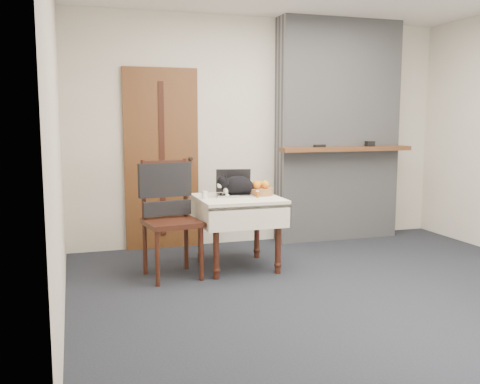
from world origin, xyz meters
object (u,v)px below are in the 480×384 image
object	(u,v)px
pill_bottle	(257,194)
cat	(238,186)
side_table	(238,208)
chair	(168,202)
cream_jar	(205,195)
door	(162,159)
fruit_basket	(261,189)
laptop	(234,189)

from	to	relation	value
pill_bottle	cat	bearing A→B (deg)	134.16
side_table	chair	world-z (taller)	chair
chair	cat	bearing A→B (deg)	-1.74
cream_jar	pill_bottle	distance (m)	0.50
pill_bottle	chair	size ratio (longest dim) A/B	0.06
door	fruit_basket	bearing A→B (deg)	-50.88
chair	fruit_basket	bearing A→B (deg)	-3.09
cream_jar	laptop	bearing A→B (deg)	16.49
door	chair	world-z (taller)	door
laptop	fruit_basket	distance (m)	0.26
cream_jar	side_table	bearing A→B (deg)	-1.34
door	pill_bottle	world-z (taller)	door
fruit_basket	cream_jar	bearing A→B (deg)	-175.45
fruit_basket	pill_bottle	bearing A→B (deg)	-119.19
fruit_basket	chair	size ratio (longest dim) A/B	0.23
laptop	cream_jar	xyz separation A→B (m)	(-0.32, -0.09, -0.03)
laptop	chair	size ratio (longest dim) A/B	0.37
door	chair	xyz separation A→B (m)	(-0.12, -1.07, -0.32)
cat	fruit_basket	distance (m)	0.24
side_table	pill_bottle	bearing A→B (deg)	-31.44
laptop	chair	world-z (taller)	chair
cat	pill_bottle	world-z (taller)	cat
chair	cream_jar	bearing A→B (deg)	-3.17
side_table	pill_bottle	world-z (taller)	pill_bottle
side_table	cream_jar	bearing A→B (deg)	178.66
cream_jar	chair	world-z (taller)	chair
laptop	fruit_basket	xyz separation A→B (m)	(0.26, -0.05, -0.01)
laptop	cream_jar	world-z (taller)	laptop
cat	pill_bottle	xyz separation A→B (m)	(0.15, -0.15, -0.06)
side_table	cat	xyz separation A→B (m)	(0.02, 0.05, 0.21)
laptop	chair	bearing A→B (deg)	-157.83
laptop	door	bearing A→B (deg)	132.09
door	cat	xyz separation A→B (m)	(0.58, -1.00, -0.20)
door	fruit_basket	world-z (taller)	door
side_table	cream_jar	size ratio (longest dim) A/B	11.48
side_table	pill_bottle	xyz separation A→B (m)	(0.16, -0.10, 0.15)
side_table	cat	bearing A→B (deg)	72.35
pill_bottle	chair	bearing A→B (deg)	174.53
door	fruit_basket	size ratio (longest dim) A/B	8.15
side_table	chair	bearing A→B (deg)	-178.35
cat	chair	xyz separation A→B (m)	(-0.70, -0.07, -0.11)
chair	door	bearing A→B (deg)	75.94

